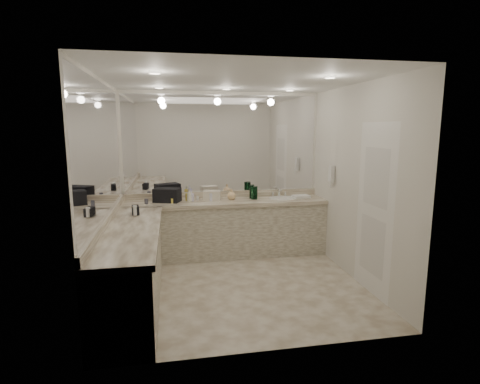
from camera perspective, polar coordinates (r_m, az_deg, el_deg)
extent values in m
plane|color=beige|center=(5.05, -0.29, -13.95)|extent=(3.20, 3.20, 0.00)
plane|color=white|center=(4.66, -0.32, 16.76)|extent=(3.20, 3.20, 0.00)
cube|color=silver|center=(6.15, -2.75, 2.91)|extent=(3.20, 0.02, 2.60)
cube|color=silver|center=(4.68, -19.97, 0.18)|extent=(0.02, 3.00, 2.60)
cube|color=silver|center=(5.20, 17.32, 1.23)|extent=(0.02, 3.00, 2.60)
cube|color=beige|center=(6.03, -2.30, -5.75)|extent=(3.20, 0.60, 0.84)
cube|color=beige|center=(5.92, -2.31, -1.57)|extent=(3.20, 0.64, 0.06)
cube|color=beige|center=(4.58, -16.16, -11.26)|extent=(0.60, 2.40, 0.84)
cube|color=beige|center=(4.44, -16.31, -5.82)|extent=(0.64, 2.42, 0.06)
cube|color=beige|center=(6.18, -2.70, -0.33)|extent=(3.20, 0.04, 0.10)
cube|color=beige|center=(4.75, -19.48, -3.99)|extent=(0.04, 3.00, 0.10)
cube|color=white|center=(6.10, -2.77, 7.33)|extent=(3.12, 0.01, 1.55)
cube|color=white|center=(4.63, -20.16, 5.99)|extent=(0.01, 2.92, 1.55)
cylinder|color=white|center=(6.12, 6.51, -1.00)|extent=(0.44, 0.44, 0.03)
cube|color=silver|center=(6.31, 5.97, 0.01)|extent=(0.24, 0.16, 0.14)
cube|color=white|center=(5.80, 13.76, 2.73)|extent=(0.06, 0.10, 0.24)
cube|color=white|center=(4.81, 19.78, -2.60)|extent=(0.02, 0.82, 2.10)
cube|color=black|center=(5.89, -11.03, -0.40)|extent=(0.45, 0.36, 0.22)
cube|color=black|center=(5.14, -15.64, -2.73)|extent=(0.11, 0.20, 0.11)
cube|color=beige|center=(5.93, -4.27, -0.51)|extent=(0.30, 0.23, 0.16)
cube|color=white|center=(6.21, 9.28, -0.67)|extent=(0.28, 0.20, 0.04)
cylinder|color=white|center=(5.06, -15.72, -2.82)|extent=(0.05, 0.05, 0.13)
imported|color=silver|center=(5.83, -7.74, -0.55)|extent=(0.09, 0.09, 0.20)
imported|color=silver|center=(5.89, -7.42, -0.57)|extent=(0.09, 0.09, 0.17)
imported|color=#F1C88F|center=(5.96, -1.30, -0.34)|extent=(0.14, 0.14, 0.17)
cylinder|color=#17542F|center=(5.98, 2.06, -0.18)|extent=(0.07, 0.07, 0.20)
cylinder|color=#17542F|center=(6.12, 1.88, 0.13)|extent=(0.06, 0.06, 0.22)
cylinder|color=#17542F|center=(5.99, 2.36, -0.13)|extent=(0.07, 0.07, 0.21)
cylinder|color=#17542F|center=(6.06, 1.76, 0.01)|extent=(0.07, 0.07, 0.21)
cylinder|color=#F2D84C|center=(5.78, -10.22, -1.30)|extent=(0.07, 0.07, 0.08)
cylinder|color=silver|center=(5.87, -4.45, -0.77)|extent=(0.05, 0.05, 0.13)
cylinder|color=#F2D84C|center=(5.94, -8.04, -0.76)|extent=(0.06, 0.06, 0.11)
cylinder|color=white|center=(5.95, -6.49, -0.93)|extent=(0.04, 0.04, 0.07)
cylinder|color=silver|center=(5.93, -4.36, -0.73)|extent=(0.05, 0.05, 0.11)
cylinder|color=silver|center=(5.93, -12.69, -1.18)|extent=(0.04, 0.04, 0.06)
cylinder|color=#E0B28C|center=(5.87, -10.34, -0.84)|extent=(0.05, 0.05, 0.14)
cylinder|color=#F2D84C|center=(6.00, -1.36, -0.75)|extent=(0.04, 0.04, 0.08)
cylinder|color=#3F3F4C|center=(5.82, -14.09, -1.38)|extent=(0.06, 0.06, 0.08)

